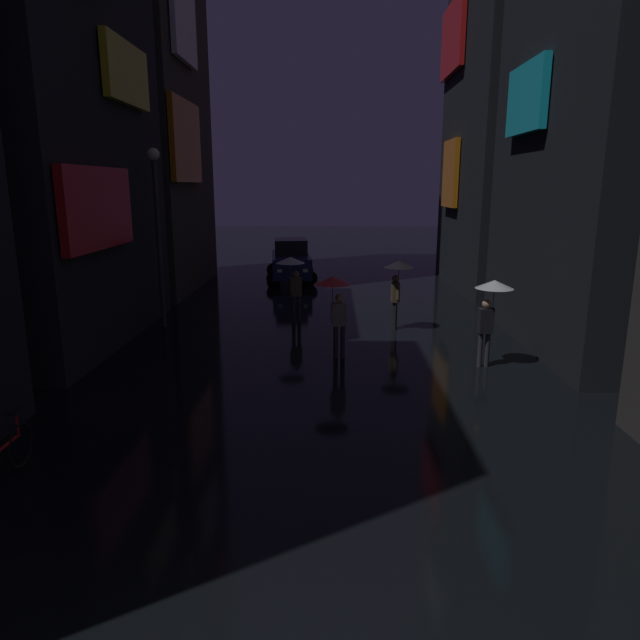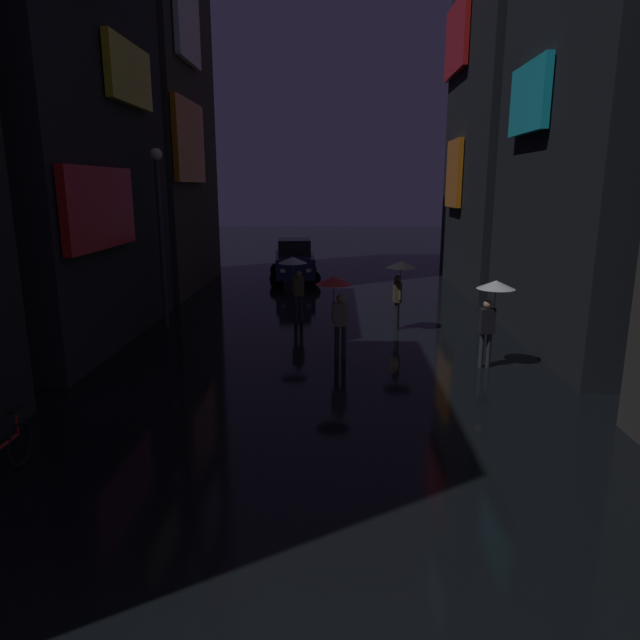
{
  "view_description": "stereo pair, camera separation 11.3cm",
  "coord_description": "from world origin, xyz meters",
  "px_view_note": "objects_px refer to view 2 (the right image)",
  "views": [
    {
      "loc": [
        0.23,
        -2.54,
        4.3
      ],
      "look_at": [
        0.0,
        8.56,
        1.67
      ],
      "focal_mm": 32.0,
      "sensor_mm": 36.0,
      "label": 1
    },
    {
      "loc": [
        0.35,
        -2.54,
        4.3
      ],
      "look_at": [
        0.0,
        8.56,
        1.67
      ],
      "focal_mm": 32.0,
      "sensor_mm": 36.0,
      "label": 2
    }
  ],
  "objects_px": {
    "car_distant": "(294,261)",
    "streetlamp_left_far": "(160,217)",
    "bicycle_parked_at_storefront": "(0,458)",
    "pedestrian_midstreet_left_clear": "(295,271)",
    "pedestrian_far_right_black": "(400,276)",
    "pedestrian_near_crossing_clear": "(493,299)",
    "pedestrian_foreground_right_red": "(336,294)"
  },
  "relations": [
    {
      "from": "pedestrian_foreground_right_red",
      "to": "pedestrian_far_right_black",
      "type": "relative_size",
      "value": 1.0
    },
    {
      "from": "pedestrian_midstreet_left_clear",
      "to": "streetlamp_left_far",
      "type": "distance_m",
      "value": 4.38
    },
    {
      "from": "pedestrian_far_right_black",
      "to": "car_distant",
      "type": "bearing_deg",
      "value": 112.94
    },
    {
      "from": "pedestrian_near_crossing_clear",
      "to": "streetlamp_left_far",
      "type": "height_order",
      "value": "streetlamp_left_far"
    },
    {
      "from": "pedestrian_midstreet_left_clear",
      "to": "streetlamp_left_far",
      "type": "bearing_deg",
      "value": -170.45
    },
    {
      "from": "bicycle_parked_at_storefront",
      "to": "car_distant",
      "type": "height_order",
      "value": "car_distant"
    },
    {
      "from": "bicycle_parked_at_storefront",
      "to": "streetlamp_left_far",
      "type": "distance_m",
      "value": 10.1
    },
    {
      "from": "pedestrian_far_right_black",
      "to": "streetlamp_left_far",
      "type": "xyz_separation_m",
      "value": [
        -7.21,
        0.24,
        1.7
      ]
    },
    {
      "from": "pedestrian_near_crossing_clear",
      "to": "car_distant",
      "type": "relative_size",
      "value": 0.49
    },
    {
      "from": "pedestrian_near_crossing_clear",
      "to": "pedestrian_foreground_right_red",
      "type": "bearing_deg",
      "value": 171.72
    },
    {
      "from": "pedestrian_near_crossing_clear",
      "to": "pedestrian_midstreet_left_clear",
      "type": "height_order",
      "value": "same"
    },
    {
      "from": "bicycle_parked_at_storefront",
      "to": "pedestrian_midstreet_left_clear",
      "type": "bearing_deg",
      "value": 70.85
    },
    {
      "from": "pedestrian_far_right_black",
      "to": "pedestrian_near_crossing_clear",
      "type": "bearing_deg",
      "value": -62.81
    },
    {
      "from": "pedestrian_foreground_right_red",
      "to": "car_distant",
      "type": "relative_size",
      "value": 0.49
    },
    {
      "from": "pedestrian_near_crossing_clear",
      "to": "bicycle_parked_at_storefront",
      "type": "relative_size",
      "value": 1.16
    },
    {
      "from": "pedestrian_midstreet_left_clear",
      "to": "pedestrian_foreground_right_red",
      "type": "distance_m",
      "value": 4.14
    },
    {
      "from": "streetlamp_left_far",
      "to": "pedestrian_midstreet_left_clear",
      "type": "bearing_deg",
      "value": 9.55
    },
    {
      "from": "bicycle_parked_at_storefront",
      "to": "streetlamp_left_far",
      "type": "xyz_separation_m",
      "value": [
        -0.4,
        9.64,
        2.98
      ]
    },
    {
      "from": "pedestrian_foreground_right_red",
      "to": "pedestrian_midstreet_left_clear",
      "type": "bearing_deg",
      "value": 108.66
    },
    {
      "from": "pedestrian_far_right_black",
      "to": "bicycle_parked_at_storefront",
      "type": "xyz_separation_m",
      "value": [
        -6.81,
        -9.41,
        -1.28
      ]
    },
    {
      "from": "car_distant",
      "to": "pedestrian_far_right_black",
      "type": "bearing_deg",
      "value": -67.06
    },
    {
      "from": "streetlamp_left_far",
      "to": "pedestrian_far_right_black",
      "type": "bearing_deg",
      "value": -1.88
    },
    {
      "from": "pedestrian_near_crossing_clear",
      "to": "streetlamp_left_far",
      "type": "distance_m",
      "value": 9.95
    },
    {
      "from": "pedestrian_near_crossing_clear",
      "to": "pedestrian_midstreet_left_clear",
      "type": "relative_size",
      "value": 1.0
    },
    {
      "from": "pedestrian_near_crossing_clear",
      "to": "car_distant",
      "type": "distance_m",
      "value": 13.93
    },
    {
      "from": "pedestrian_far_right_black",
      "to": "car_distant",
      "type": "xyz_separation_m",
      "value": [
        -3.87,
        9.13,
        -0.74
      ]
    },
    {
      "from": "pedestrian_near_crossing_clear",
      "to": "bicycle_parked_at_storefront",
      "type": "distance_m",
      "value": 10.51
    },
    {
      "from": "streetlamp_left_far",
      "to": "bicycle_parked_at_storefront",
      "type": "bearing_deg",
      "value": -87.63
    },
    {
      "from": "pedestrian_near_crossing_clear",
      "to": "pedestrian_midstreet_left_clear",
      "type": "xyz_separation_m",
      "value": [
        -5.05,
        4.47,
        0.0
      ]
    },
    {
      "from": "car_distant",
      "to": "streetlamp_left_far",
      "type": "relative_size",
      "value": 0.8
    },
    {
      "from": "pedestrian_foreground_right_red",
      "to": "pedestrian_far_right_black",
      "type": "bearing_deg",
      "value": 57.84
    },
    {
      "from": "pedestrian_midstreet_left_clear",
      "to": "pedestrian_far_right_black",
      "type": "distance_m",
      "value": 3.35
    }
  ]
}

